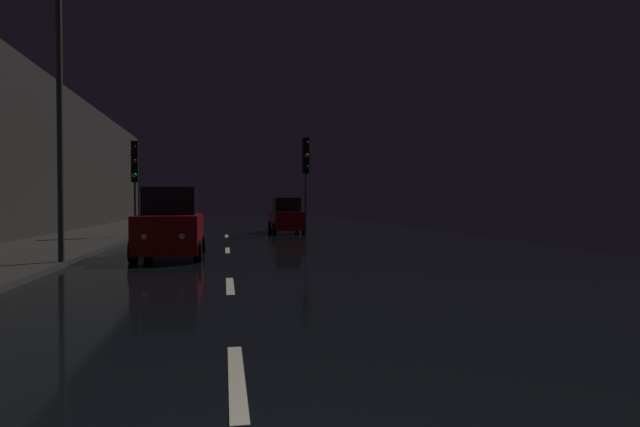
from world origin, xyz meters
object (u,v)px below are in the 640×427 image
object	(u,v)px
traffic_light_far_right	(306,164)
car_parked_right_far	(286,217)
traffic_light_far_left	(135,169)
streetlamp_overhead	(77,78)
car_approaching_headlights	(171,225)

from	to	relation	value
traffic_light_far_right	car_parked_right_far	distance (m)	3.64
traffic_light_far_left	streetlamp_overhead	size ratio (longest dim) A/B	0.60
traffic_light_far_left	car_approaching_headlights	xyz separation A→B (m)	(2.41, -8.21, -2.29)
traffic_light_far_right	car_parked_right_far	xyz separation A→B (m)	(-0.80, 2.08, -2.88)
traffic_light_far_left	traffic_light_far_right	xyz separation A→B (m)	(8.37, 2.15, 0.50)
traffic_light_far_left	car_parked_right_far	distance (m)	8.99
traffic_light_far_left	car_approaching_headlights	size ratio (longest dim) A/B	1.05
car_approaching_headlights	traffic_light_far_right	bearing A→B (deg)	150.08
streetlamp_overhead	traffic_light_far_right	bearing A→B (deg)	57.05
car_parked_right_far	streetlamp_overhead	bearing A→B (deg)	153.39
streetlamp_overhead	traffic_light_far_left	bearing A→B (deg)	91.32
traffic_light_far_left	traffic_light_far_right	bearing A→B (deg)	102.72
streetlamp_overhead	car_approaching_headlights	bearing A→B (deg)	45.27
car_approaching_headlights	car_parked_right_far	xyz separation A→B (m)	(5.16, 12.44, -0.10)
traffic_light_far_left	car_approaching_headlights	world-z (taller)	traffic_light_far_left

